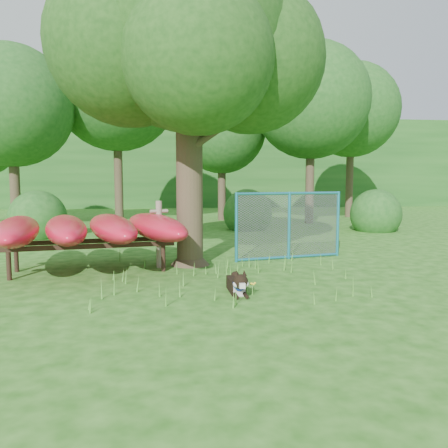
{
  "coord_description": "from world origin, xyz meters",
  "views": [
    {
      "loc": [
        -0.76,
        -6.88,
        1.81
      ],
      "look_at": [
        0.2,
        1.2,
        1.0
      ],
      "focal_mm": 35.0,
      "sensor_mm": 36.0,
      "label": 1
    }
  ],
  "objects": [
    {
      "name": "ground",
      "position": [
        0.0,
        0.0,
        0.0
      ],
      "size": [
        80.0,
        80.0,
        0.0
      ],
      "primitive_type": "plane",
      "color": "#1D5511",
      "rests_on": "ground"
    },
    {
      "name": "oak_tree",
      "position": [
        -0.42,
        2.48,
        4.68
      ],
      "size": [
        5.77,
        5.11,
        7.02
      ],
      "rotation": [
        0.0,
        0.0,
        -0.29
      ],
      "color": "#382D1E",
      "rests_on": "ground"
    },
    {
      "name": "wooden_post",
      "position": [
        -1.04,
        2.22,
        0.74
      ],
      "size": [
        0.38,
        0.19,
        1.39
      ],
      "rotation": [
        0.0,
        0.0,
        0.31
      ],
      "color": "#716654",
      "rests_on": "ground"
    },
    {
      "name": "kayak_rack",
      "position": [
        -2.4,
        1.96,
        0.86
      ],
      "size": [
        4.2,
        3.75,
        1.13
      ],
      "rotation": [
        0.0,
        0.0,
        0.16
      ],
      "color": "black",
      "rests_on": "ground"
    },
    {
      "name": "husky_dog",
      "position": [
        0.27,
        -0.09,
        0.16
      ],
      "size": [
        0.26,
        1.0,
        0.44
      ],
      "rotation": [
        0.0,
        0.0,
        0.03
      ],
      "color": "black",
      "rests_on": "ground"
    },
    {
      "name": "fence_section",
      "position": [
        1.91,
        2.88,
        0.78
      ],
      "size": [
        2.62,
        0.6,
        2.59
      ],
      "rotation": [
        0.0,
        0.0,
        0.2
      ],
      "color": "teal",
      "rests_on": "ground"
    },
    {
      "name": "wildflower_clump",
      "position": [
        0.49,
        -0.21,
        0.17
      ],
      "size": [
        0.1,
        0.1,
        0.21
      ],
      "rotation": [
        0.0,
        0.0,
        -0.23
      ],
      "color": "#4F9530",
      "rests_on": "ground"
    },
    {
      "name": "bg_tree_a",
      "position": [
        -6.5,
        10.0,
        4.48
      ],
      "size": [
        4.4,
        4.4,
        6.7
      ],
      "color": "#382D1E",
      "rests_on": "ground"
    },
    {
      "name": "bg_tree_b",
      "position": [
        -3.0,
        12.0,
        5.61
      ],
      "size": [
        5.2,
        5.2,
        8.22
      ],
      "color": "#382D1E",
      "rests_on": "ground"
    },
    {
      "name": "bg_tree_c",
      "position": [
        1.5,
        13.0,
        4.11
      ],
      "size": [
        4.0,
        4.0,
        6.12
      ],
      "color": "#382D1E",
      "rests_on": "ground"
    },
    {
      "name": "bg_tree_d",
      "position": [
        5.0,
        11.0,
        5.08
      ],
      "size": [
        4.8,
        4.8,
        7.5
      ],
      "color": "#382D1E",
      "rests_on": "ground"
    },
    {
      "name": "bg_tree_e",
      "position": [
        8.0,
        14.0,
        5.23
      ],
      "size": [
        4.6,
        4.6,
        7.55
      ],
      "color": "#382D1E",
      "rests_on": "ground"
    },
    {
      "name": "shrub_left",
      "position": [
        -5.0,
        7.5,
        0.0
      ],
      "size": [
        1.8,
        1.8,
        1.8
      ],
      "primitive_type": "sphere",
      "color": "#1A4E19",
      "rests_on": "ground"
    },
    {
      "name": "shrub_right",
      "position": [
        6.5,
        8.0,
        0.0
      ],
      "size": [
        1.8,
        1.8,
        1.8
      ],
      "primitive_type": "sphere",
      "color": "#1A4E19",
      "rests_on": "ground"
    },
    {
      "name": "shrub_mid",
      "position": [
        2.0,
        9.0,
        0.0
      ],
      "size": [
        1.8,
        1.8,
        1.8
      ],
      "primitive_type": "sphere",
      "color": "#1A4E19",
      "rests_on": "ground"
    },
    {
      "name": "wooded_hillside",
      "position": [
        0.0,
        28.0,
        3.0
      ],
      "size": [
        80.0,
        12.0,
        6.0
      ],
      "primitive_type": "cube",
      "color": "#1A4E19",
      "rests_on": "ground"
    }
  ]
}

